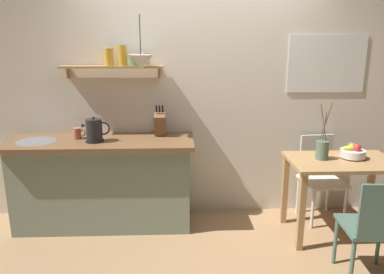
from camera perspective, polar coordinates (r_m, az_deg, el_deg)
name	(u,v)px	position (r m, az deg, el deg)	size (l,w,h in m)	color
ground_plane	(203,237)	(3.74, 1.74, -15.21)	(14.00, 14.00, 0.00)	#A87F56
back_wall	(219,91)	(3.94, 4.24, 7.16)	(6.80, 0.11, 2.70)	silver
kitchen_counter	(104,182)	(3.90, -13.50, -6.81)	(1.83, 0.63, 0.92)	gray
wall_shelf	(122,61)	(3.78, -10.81, 11.40)	(1.02, 0.20, 0.34)	tan
dining_table	(341,174)	(3.80, 22.04, -5.28)	(1.00, 0.63, 0.77)	tan
dining_chair_near	(375,225)	(3.21, 26.39, -12.14)	(0.45, 0.44, 0.88)	#4C6B5B
dining_chair_far	(319,173)	(4.18, 19.10, -5.34)	(0.45, 0.46, 0.89)	silver
fruit_bowl	(353,152)	(3.84, 23.57, -2.16)	(0.24, 0.24, 0.15)	silver
twig_vase	(322,149)	(3.69, 19.48, -1.82)	(0.12, 0.12, 0.54)	#567056
electric_kettle	(95,130)	(3.67, -14.83, 0.98)	(0.27, 0.18, 0.25)	black
knife_block	(160,124)	(3.78, -4.97, 2.09)	(0.11, 0.20, 0.32)	brown
coffee_mug_by_sink	(77,133)	(3.84, -17.28, 0.55)	(0.12, 0.08, 0.11)	#C6664C
pendant_lamp	(141,62)	(3.56, -7.89, 11.40)	(0.24, 0.24, 0.50)	black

